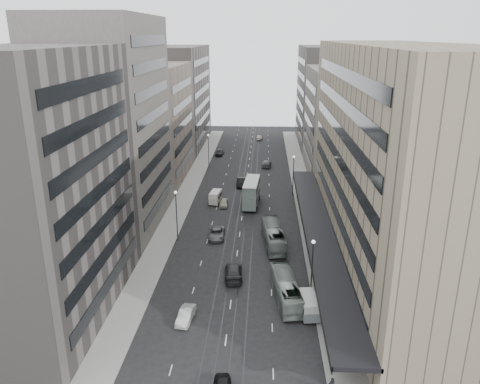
% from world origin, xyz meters
% --- Properties ---
extents(ground, '(220.00, 220.00, 0.00)m').
position_xyz_m(ground, '(0.00, 0.00, 0.00)').
color(ground, black).
rests_on(ground, ground).
extents(sidewalk_right, '(4.00, 125.00, 0.15)m').
position_xyz_m(sidewalk_right, '(12.00, 37.50, 0.07)').
color(sidewalk_right, gray).
rests_on(sidewalk_right, ground).
extents(sidewalk_left, '(4.00, 125.00, 0.15)m').
position_xyz_m(sidewalk_left, '(-12.00, 37.50, 0.07)').
color(sidewalk_left, gray).
rests_on(sidewalk_left, ground).
extents(department_store, '(19.20, 60.00, 30.00)m').
position_xyz_m(department_store, '(21.45, 8.00, 14.95)').
color(department_store, gray).
rests_on(department_store, ground).
extents(building_right_mid, '(15.00, 28.00, 24.00)m').
position_xyz_m(building_right_mid, '(21.50, 52.00, 12.00)').
color(building_right_mid, '#555049').
rests_on(building_right_mid, ground).
extents(building_right_far, '(15.00, 32.00, 28.00)m').
position_xyz_m(building_right_far, '(21.50, 82.00, 14.00)').
color(building_right_far, '#645E5A').
rests_on(building_right_far, ground).
extents(building_left_a, '(15.00, 28.00, 30.00)m').
position_xyz_m(building_left_a, '(-21.50, -8.00, 15.00)').
color(building_left_a, '#645E5A').
rests_on(building_left_a, ground).
extents(building_left_b, '(15.00, 26.00, 34.00)m').
position_xyz_m(building_left_b, '(-21.50, 19.00, 17.00)').
color(building_left_b, '#555049').
rests_on(building_left_b, ground).
extents(building_left_c, '(15.00, 28.00, 25.00)m').
position_xyz_m(building_left_c, '(-21.50, 46.00, 12.50)').
color(building_left_c, slate).
rests_on(building_left_c, ground).
extents(building_left_d, '(15.00, 38.00, 28.00)m').
position_xyz_m(building_left_d, '(-21.50, 79.00, 14.00)').
color(building_left_d, '#645E5A').
rests_on(building_left_d, ground).
extents(lamp_right_near, '(0.44, 0.44, 8.32)m').
position_xyz_m(lamp_right_near, '(9.70, -5.00, 5.20)').
color(lamp_right_near, '#262628').
rests_on(lamp_right_near, ground).
extents(lamp_right_far, '(0.44, 0.44, 8.32)m').
position_xyz_m(lamp_right_far, '(9.70, 35.00, 5.20)').
color(lamp_right_far, '#262628').
rests_on(lamp_right_far, ground).
extents(lamp_left_near, '(0.44, 0.44, 8.32)m').
position_xyz_m(lamp_left_near, '(-9.70, 12.00, 5.20)').
color(lamp_left_near, '#262628').
rests_on(lamp_left_near, ground).
extents(lamp_left_far, '(0.44, 0.44, 8.32)m').
position_xyz_m(lamp_left_far, '(-9.70, 55.00, 5.20)').
color(lamp_left_far, '#262628').
rests_on(lamp_left_far, ground).
extents(bus_near, '(3.85, 10.78, 2.94)m').
position_xyz_m(bus_near, '(6.74, -4.53, 1.47)').
color(bus_near, gray).
rests_on(bus_near, ground).
extents(bus_far, '(3.80, 11.51, 3.15)m').
position_xyz_m(bus_far, '(5.43, 11.30, 1.57)').
color(bus_far, gray).
rests_on(bus_far, ground).
extents(double_decker, '(3.27, 9.20, 4.95)m').
position_xyz_m(double_decker, '(1.50, 28.74, 2.67)').
color(double_decker, slate).
rests_on(double_decker, ground).
extents(vw_microbus, '(2.43, 4.60, 2.38)m').
position_xyz_m(vw_microbus, '(9.20, -7.74, 1.32)').
color(vw_microbus, slate).
rests_on(vw_microbus, ground).
extents(panel_van, '(2.34, 4.08, 2.44)m').
position_xyz_m(panel_van, '(-5.46, 29.46, 1.35)').
color(panel_van, '#BCB8AA').
rests_on(panel_van, ground).
extents(sedan_1, '(1.92, 4.34, 1.38)m').
position_xyz_m(sedan_1, '(-4.85, -9.64, 0.69)').
color(sedan_1, beige).
rests_on(sedan_1, ground).
extents(sedan_2, '(2.59, 5.37, 1.47)m').
position_xyz_m(sedan_2, '(-3.64, 13.42, 0.74)').
color(sedan_2, '#57575A').
rests_on(sedan_2, ground).
extents(sedan_3, '(2.81, 6.00, 1.70)m').
position_xyz_m(sedan_3, '(-0.08, 0.67, 0.85)').
color(sedan_3, black).
rests_on(sedan_3, ground).
extents(sedan_4, '(1.59, 3.94, 1.34)m').
position_xyz_m(sedan_4, '(-3.71, 27.98, 0.67)').
color(sedan_4, '#A8A28B').
rests_on(sedan_4, ground).
extents(sedan_5, '(1.86, 5.15, 1.69)m').
position_xyz_m(sedan_5, '(-1.04, 40.76, 0.84)').
color(sedan_5, black).
rests_on(sedan_5, ground).
extents(sedan_6, '(2.66, 5.39, 1.47)m').
position_xyz_m(sedan_6, '(0.75, 42.36, 0.74)').
color(sedan_6, silver).
rests_on(sedan_6, ground).
extents(sedan_7, '(2.63, 5.49, 1.54)m').
position_xyz_m(sedan_7, '(4.47, 56.60, 0.77)').
color(sedan_7, '#5A5A5C').
rests_on(sedan_7, ground).
extents(sedan_8, '(2.36, 4.95, 1.63)m').
position_xyz_m(sedan_8, '(-8.20, 67.56, 0.82)').
color(sedan_8, '#242426').
rests_on(sedan_8, ground).
extents(sedan_9, '(1.70, 4.22, 1.36)m').
position_xyz_m(sedan_9, '(2.26, 87.53, 0.68)').
color(sedan_9, '#B7AD98').
rests_on(sedan_9, ground).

